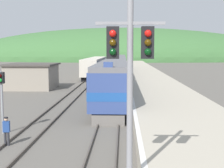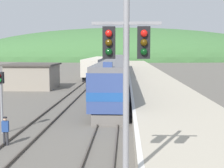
# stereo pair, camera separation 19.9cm
# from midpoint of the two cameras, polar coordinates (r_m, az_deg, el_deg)

# --- Properties ---
(track_main) EXTENTS (1.52, 180.00, 0.16)m
(track_main) POSITION_cam_midpoint_polar(r_m,az_deg,el_deg) (76.22, 1.69, 2.29)
(track_main) COLOR #4C443D
(track_main) RESTS_ON ground
(track_siding) EXTENTS (1.52, 180.00, 0.16)m
(track_siding) POSITION_cam_midpoint_polar(r_m,az_deg,el_deg) (76.44, -1.92, 2.30)
(track_siding) COLOR #4C443D
(track_siding) RESTS_ON ground
(platform) EXTENTS (6.81, 140.00, 1.06)m
(platform) POSITION_cam_midpoint_polar(r_m,az_deg,el_deg) (56.37, 6.59, 1.32)
(platform) COLOR #B2A893
(platform) RESTS_ON ground
(distant_hills) EXTENTS (178.27, 80.22, 34.48)m
(distant_hills) POSITION_cam_midpoint_polar(r_m,az_deg,el_deg) (171.29, 2.18, 4.44)
(distant_hills) COLOR #3D6B38
(distant_hills) RESTS_ON ground
(station_shed) EXTENTS (6.56, 6.83, 3.46)m
(station_shed) POSITION_cam_midpoint_polar(r_m,az_deg,el_deg) (44.44, -14.07, 1.45)
(station_shed) COLOR gray
(station_shed) RESTS_ON ground
(express_train_lead_car) EXTENTS (3.01, 20.30, 4.48)m
(express_train_lead_car) POSITION_cam_midpoint_polar(r_m,az_deg,el_deg) (31.33, 0.42, 0.64)
(express_train_lead_car) COLOR black
(express_train_lead_car) RESTS_ON ground
(carriage_second) EXTENTS (3.00, 19.34, 4.12)m
(carriage_second) POSITION_cam_midpoint_polar(r_m,az_deg,el_deg) (52.20, 1.29, 2.86)
(carriage_second) COLOR black
(carriage_second) RESTS_ON ground
(carriage_third) EXTENTS (3.00, 19.34, 4.12)m
(carriage_third) POSITION_cam_midpoint_polar(r_m,az_deg,el_deg) (72.40, 1.65, 3.79)
(carriage_third) COLOR black
(carriage_third) RESTS_ON ground
(siding_train) EXTENTS (2.90, 28.41, 3.71)m
(siding_train) POSITION_cam_midpoint_polar(r_m,az_deg,el_deg) (65.50, -2.67, 3.25)
(siding_train) COLOR black
(siding_train) RESTS_ON ground
(signal_mast_main) EXTENTS (2.20, 0.42, 7.04)m
(signal_mast_main) POSITION_cam_midpoint_polar(r_m,az_deg,el_deg) (10.00, 3.17, 2.23)
(signal_mast_main) COLOR gray
(signal_mast_main) RESTS_ON ground
(signal_post_siding) EXTENTS (0.36, 0.42, 3.98)m
(signal_post_siding) POSITION_cam_midpoint_polar(r_m,az_deg,el_deg) (20.76, -19.38, -0.90)
(signal_post_siding) COLOR gray
(signal_post_siding) RESTS_ON ground
(track_worker) EXTENTS (0.38, 0.25, 1.62)m
(track_worker) POSITION_cam_midpoint_polar(r_m,az_deg,el_deg) (18.42, -18.61, -7.88)
(track_worker) COLOR #2D2D33
(track_worker) RESTS_ON ground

